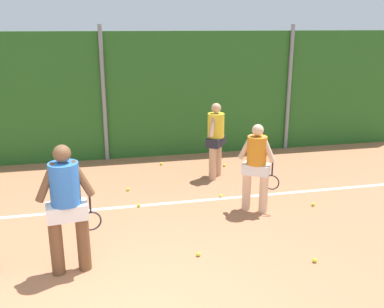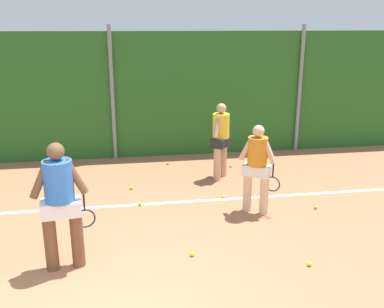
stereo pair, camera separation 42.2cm
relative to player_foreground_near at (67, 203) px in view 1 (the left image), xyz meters
name	(u,v)px [view 1 (the left image)]	position (x,y,z in m)	size (l,w,h in m)	color
ground_plane	(117,249)	(0.63, 0.47, -1.02)	(26.84, 26.84, 0.00)	#B2704C
hedge_fence_backdrop	(104,97)	(0.63, 5.29, 0.55)	(16.81, 0.25, 3.14)	#286023
fence_post_center	(104,95)	(0.63, 5.12, 0.63)	(0.10, 0.10, 3.30)	gray
fence_post_right	(289,89)	(5.48, 5.12, 0.63)	(0.10, 0.10, 3.30)	gray
court_baseline_paint	(113,208)	(0.63, 2.04, -1.02)	(12.29, 0.10, 0.01)	white
player_foreground_near	(67,203)	(0.00, 0.00, 0.00)	(0.83, 0.39, 1.82)	brown
player_midcourt	(257,164)	(3.19, 1.37, -0.11)	(0.68, 0.50, 1.63)	beige
player_backcourt_far	(216,137)	(2.95, 3.26, -0.08)	(0.52, 0.59, 1.68)	tan
tennis_ball_0	(315,260)	(3.40, -0.52, -0.99)	(0.07, 0.07, 0.07)	#CCDB33
tennis_ball_1	(161,164)	(1.90, 4.39, -0.99)	(0.07, 0.07, 0.07)	#CCDB33
tennis_ball_3	(139,205)	(1.11, 2.00, -0.99)	(0.07, 0.07, 0.07)	#CCDB33
tennis_ball_4	(60,195)	(-0.36, 2.82, -0.99)	(0.07, 0.07, 0.07)	#CCDB33
tennis_ball_5	(198,254)	(1.80, 0.01, -0.99)	(0.07, 0.07, 0.07)	#CCDB33
tennis_ball_6	(221,196)	(2.76, 2.11, -0.99)	(0.07, 0.07, 0.07)	#CCDB33
tennis_ball_8	(224,165)	(3.38, 3.95, -0.99)	(0.07, 0.07, 0.07)	#CCDB33
tennis_ball_9	(128,189)	(0.98, 2.86, -0.99)	(0.07, 0.07, 0.07)	#CCDB33
tennis_ball_10	(313,204)	(4.35, 1.33, -0.99)	(0.07, 0.07, 0.07)	#CCDB33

